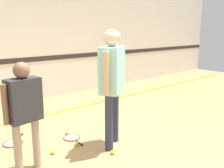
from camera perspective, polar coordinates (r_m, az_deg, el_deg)
name	(u,v)px	position (r m, az deg, el deg)	size (l,w,h in m)	color
ground_plane	(113,153)	(3.71, 0.21, -15.46)	(16.00, 16.00, 0.00)	tan
wall_back	(16,36)	(6.23, -21.09, 10.29)	(16.00, 0.07, 3.20)	silver
floor_stripe	(45,115)	(5.36, -15.06, -6.91)	(14.40, 0.10, 0.01)	orange
person_instructor	(112,76)	(3.60, 0.00, 1.85)	(0.57, 0.49, 1.74)	#2D334C
person_student_left	(24,106)	(3.15, -19.45, -4.70)	(0.52, 0.26, 1.37)	tan
racket_spare_on_floor	(72,138)	(4.19, -9.08, -12.09)	(0.29, 0.51, 0.03)	red
racket_second_spare	(13,143)	(4.27, -21.62, -12.34)	(0.48, 0.48, 0.03)	red
tennis_ball_near_instructor	(113,152)	(3.66, 0.20, -15.29)	(0.07, 0.07, 0.07)	#CCE038
tennis_ball_by_spare_racket	(67,133)	(4.34, -10.16, -10.90)	(0.07, 0.07, 0.07)	#CCE038
tennis_ball_stray_left	(53,152)	(3.76, -13.41, -14.85)	(0.07, 0.07, 0.07)	#CCE038
tennis_ball_stray_right	(77,144)	(3.93, -8.11, -13.36)	(0.07, 0.07, 0.07)	#CCE038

